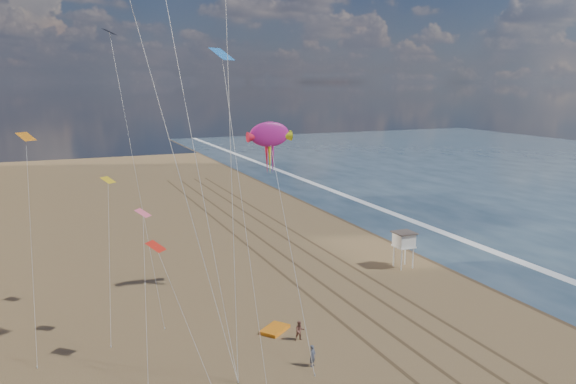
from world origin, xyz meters
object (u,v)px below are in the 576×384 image
object	(u,v)px
show_kite	(270,135)
kite_flyer_b	(300,331)
lifeguard_stand	(404,240)
grounded_kite	(275,329)
kite_flyer_a	(313,356)

from	to	relation	value
show_kite	kite_flyer_b	xyz separation A→B (m)	(-1.51, -9.77, -13.32)
show_kite	lifeguard_stand	bearing A→B (deg)	4.39
grounded_kite	show_kite	world-z (taller)	show_kite
kite_flyer_a	lifeguard_stand	bearing A→B (deg)	3.28
lifeguard_stand	kite_flyer_a	distance (m)	22.64
show_kite	kite_flyer_b	distance (m)	16.59
lifeguard_stand	kite_flyer_b	distance (m)	19.78
lifeguard_stand	grounded_kite	xyz separation A→B (m)	(-17.46, -8.75, -2.72)
lifeguard_stand	show_kite	xyz separation A→B (m)	(-14.85, -1.14, 11.22)
grounded_kite	kite_flyer_a	distance (m)	5.97
show_kite	kite_flyer_a	size ratio (longest dim) A/B	13.52
kite_flyer_a	kite_flyer_b	bearing A→B (deg)	41.36
grounded_kite	kite_flyer_a	bearing A→B (deg)	-124.26
grounded_kite	kite_flyer_b	bearing A→B (deg)	-100.65
grounded_kite	kite_flyer_b	world-z (taller)	kite_flyer_b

